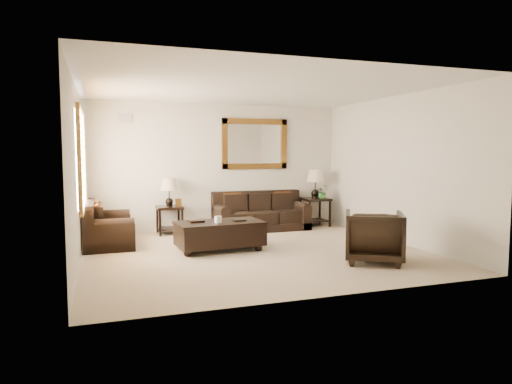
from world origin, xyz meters
name	(u,v)px	position (x,y,z in m)	size (l,w,h in m)	color
room	(255,172)	(0.00, 0.00, 1.35)	(5.51, 5.01, 2.71)	tan
window	(82,159)	(-2.70, 0.90, 1.55)	(0.07, 1.96, 1.66)	white
mirror	(255,144)	(0.84, 2.47, 1.85)	(1.50, 0.06, 1.10)	#49280E
air_vent	(126,118)	(-1.90, 2.48, 2.35)	(0.25, 0.02, 0.18)	#999999
sofa	(260,216)	(0.84, 2.10, 0.30)	(2.00, 0.86, 0.82)	black
loveseat	(105,229)	(-2.36, 1.39, 0.29)	(0.84, 1.42, 0.80)	black
end_table_left	(169,198)	(-1.10, 2.20, 0.75)	(0.52, 0.52, 1.15)	black
end_table_right	(315,189)	(2.17, 2.17, 0.83)	(0.58, 0.58, 1.28)	black
coffee_table	(220,232)	(-0.52, 0.35, 0.31)	(1.51, 0.89, 0.62)	black
armchair	(374,234)	(1.48, -1.23, 0.43)	(0.84, 0.78, 0.86)	black
potted_plant	(322,193)	(2.30, 2.06, 0.75)	(0.27, 0.30, 0.23)	#22571D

